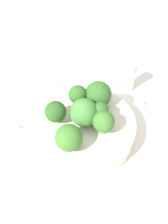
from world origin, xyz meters
TOP-DOWN VIEW (x-y plane):
  - ground_plane at (0.00, 0.00)m, footprint 3.00×3.00m
  - bowl at (0.00, 0.00)m, footprint 0.22×0.22m
  - broccoli_floret_0 at (0.00, -0.00)m, footprint 0.06×0.06m
  - broccoli_floret_1 at (-0.04, -0.04)m, footprint 0.06×0.06m
  - broccoli_floret_2 at (0.00, -0.05)m, footprint 0.04×0.04m
  - broccoli_floret_3 at (0.04, 0.05)m, footprint 0.05×0.05m
  - broccoli_floret_4 at (-0.03, 0.01)m, footprint 0.03×0.03m
  - broccoli_floret_5 at (0.05, -0.02)m, footprint 0.04×0.04m
  - broccoli_floret_6 at (-0.03, 0.04)m, footprint 0.04×0.04m
  - pepper_shaker at (-0.15, -0.11)m, footprint 0.03×0.03m
  - almond_crumb_0 at (0.13, -0.06)m, footprint 0.01×0.01m
  - almond_crumb_1 at (0.02, -0.19)m, footprint 0.01×0.01m
  - almond_crumb_2 at (-0.03, -0.12)m, footprint 0.01×0.01m
  - almond_crumb_3 at (-0.17, -0.04)m, footprint 0.01×0.01m

SIDE VIEW (x-z plane):
  - ground_plane at x=0.00m, z-range 0.00..0.00m
  - almond_crumb_0 at x=0.13m, z-range 0.00..0.01m
  - almond_crumb_3 at x=-0.17m, z-range 0.00..0.01m
  - almond_crumb_1 at x=0.02m, z-range 0.00..0.01m
  - almond_crumb_2 at x=-0.03m, z-range 0.00..0.01m
  - bowl at x=0.00m, z-range 0.00..0.05m
  - pepper_shaker at x=-0.15m, z-range 0.00..0.09m
  - broccoli_floret_4 at x=-0.03m, z-range 0.05..0.10m
  - broccoli_floret_0 at x=0.00m, z-range 0.05..0.11m
  - broccoli_floret_5 at x=0.05m, z-range 0.05..0.10m
  - broccoli_floret_3 at x=0.04m, z-range 0.05..0.11m
  - broccoli_floret_1 at x=-0.04m, z-range 0.05..0.11m
  - broccoli_floret_6 at x=-0.03m, z-range 0.05..0.11m
  - broccoli_floret_2 at x=0.00m, z-range 0.06..0.11m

